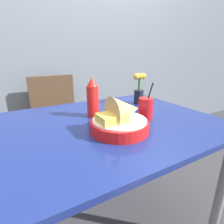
% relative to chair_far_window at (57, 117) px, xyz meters
% --- Properties ---
extents(wall_window, '(7.00, 0.06, 2.60)m').
position_rel_chair_far_window_xyz_m(wall_window, '(0.11, 0.27, 0.78)').
color(wall_window, slate).
rests_on(wall_window, ground_plane).
extents(dining_table, '(1.07, 0.86, 0.75)m').
position_rel_chair_far_window_xyz_m(dining_table, '(0.11, -0.84, 0.12)').
color(dining_table, navy).
rests_on(dining_table, ground_plane).
extents(chair_far_window, '(0.40, 0.40, 0.89)m').
position_rel_chair_far_window_xyz_m(chair_far_window, '(0.00, 0.00, 0.00)').
color(chair_far_window, '#473323').
rests_on(chair_far_window, ground_plane).
extents(food_basket, '(0.26, 0.26, 0.16)m').
position_rel_chair_far_window_xyz_m(food_basket, '(0.09, -0.97, 0.28)').
color(food_basket, red).
rests_on(food_basket, dining_table).
extents(ketchup_bottle, '(0.06, 0.06, 0.21)m').
position_rel_chair_far_window_xyz_m(ketchup_bottle, '(0.05, -0.73, 0.33)').
color(ketchup_bottle, red).
rests_on(ketchup_bottle, dining_table).
extents(drink_cup, '(0.08, 0.08, 0.19)m').
position_rel_chair_far_window_xyz_m(drink_cup, '(0.28, -0.91, 0.28)').
color(drink_cup, red).
rests_on(drink_cup, dining_table).
extents(flower_vase, '(0.10, 0.06, 0.21)m').
position_rel_chair_far_window_xyz_m(flower_vase, '(0.43, -0.65, 0.32)').
color(flower_vase, black).
rests_on(flower_vase, dining_table).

